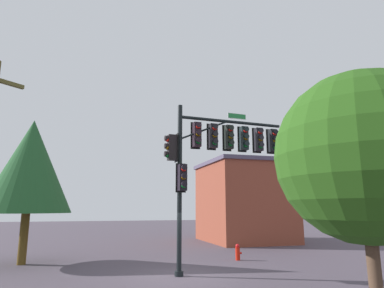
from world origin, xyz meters
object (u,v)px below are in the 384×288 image
object	(u,v)px
brick_building	(244,201)
signal_pole_assembly	(217,149)
tree_near	(30,166)
tree_far	(363,156)
fire_hydrant	(238,252)

from	to	relation	value
brick_building	signal_pole_assembly	bearing A→B (deg)	-119.37
signal_pole_assembly	tree_near	bearing A→B (deg)	150.79
signal_pole_assembly	tree_near	world-z (taller)	tree_near
tree_near	tree_far	size ratio (longest dim) A/B	1.22
signal_pole_assembly	brick_building	bearing A→B (deg)	60.63
fire_hydrant	tree_near	size ratio (longest dim) A/B	0.11
fire_hydrant	brick_building	xyz separation A→B (m)	(4.50, 8.87, 2.85)
signal_pole_assembly	tree_far	distance (m)	7.67
signal_pole_assembly	fire_hydrant	size ratio (longest dim) A/B	8.64
signal_pole_assembly	fire_hydrant	bearing A→B (deg)	54.19
tree_far	brick_building	bearing A→B (deg)	73.20
fire_hydrant	tree_near	bearing A→B (deg)	171.38
tree_near	brick_building	distance (m)	16.88
signal_pole_assembly	brick_building	xyz separation A→B (m)	(6.74, 11.97, -2.02)
brick_building	tree_near	bearing A→B (deg)	-154.43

